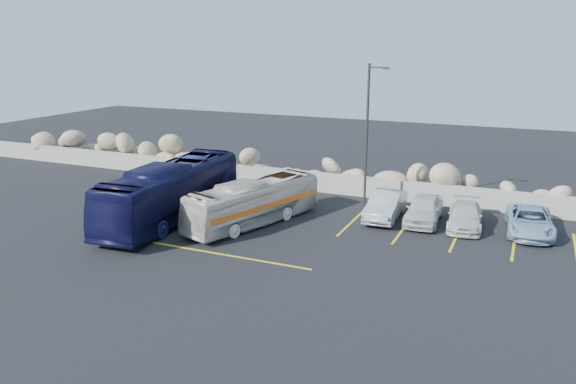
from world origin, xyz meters
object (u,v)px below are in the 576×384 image
at_px(lamppost, 368,133).
at_px(car_c, 465,216).
at_px(car_a, 424,209).
at_px(car_b, 386,205).
at_px(car_d, 530,221).
at_px(vintage_bus, 253,203).
at_px(tour_coach, 171,192).

relative_size(lamppost, car_c, 1.98).
bearing_deg(car_a, car_b, -178.95).
height_order(car_c, car_d, car_d).
bearing_deg(car_a, lamppost, 159.80).
relative_size(vintage_bus, car_b, 1.88).
bearing_deg(car_d, vintage_bus, -167.59).
distance_m(car_c, car_d, 3.02).
xyz_separation_m(tour_coach, car_b, (10.27, 4.66, -0.79)).
height_order(tour_coach, car_c, tour_coach).
bearing_deg(tour_coach, car_a, 17.58).
bearing_deg(car_d, lamppost, 169.58).
xyz_separation_m(vintage_bus, car_a, (7.97, 3.75, -0.43)).
bearing_deg(lamppost, car_d, -5.41).
distance_m(vintage_bus, car_a, 8.82).
bearing_deg(lamppost, tour_coach, -146.20).
distance_m(lamppost, car_b, 4.06).
bearing_deg(car_c, car_b, 177.50).
relative_size(tour_coach, car_a, 2.59).
height_order(vintage_bus, tour_coach, tour_coach).
relative_size(lamppost, car_a, 1.92).
distance_m(tour_coach, car_a, 13.19).
relative_size(car_a, car_d, 0.92).
height_order(tour_coach, car_a, tour_coach).
bearing_deg(car_a, car_d, 1.93).
xyz_separation_m(car_c, car_d, (3.01, 0.29, 0.04)).
bearing_deg(tour_coach, car_c, 14.90).
bearing_deg(vintage_bus, tour_coach, -148.49).
distance_m(tour_coach, car_d, 18.09).
bearing_deg(car_c, tour_coach, -166.02).
distance_m(lamppost, car_d, 9.31).
bearing_deg(car_a, car_c, -0.69).
distance_m(lamppost, tour_coach, 10.97).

